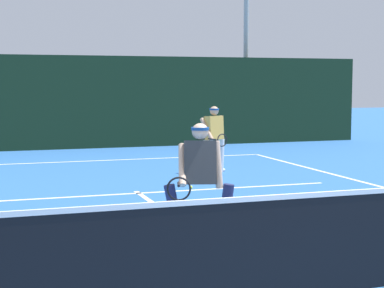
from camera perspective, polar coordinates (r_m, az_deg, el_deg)
name	(u,v)px	position (r m, az deg, el deg)	size (l,w,h in m)	color
court_line_baseline_far	(92,161)	(17.18, -8.96, -1.50)	(9.60, 0.10, 0.01)	white
court_line_service	(139,193)	(12.09, -4.80, -4.42)	(7.83, 0.10, 0.01)	white
court_line_centre	(188,227)	(9.29, -0.41, -7.45)	(0.10, 6.40, 0.01)	white
tennis_net	(290,245)	(6.29, 8.81, -8.93)	(10.53, 0.09, 1.07)	#1E4723
player_near	(200,179)	(8.13, 0.69, -3.13)	(1.03, 0.84, 1.58)	#1E234C
player_far	(214,137)	(14.68, 2.01, 0.68)	(0.68, 0.89, 1.55)	silver
tennis_ball	(145,209)	(10.47, -4.22, -5.81)	(0.07, 0.07, 0.07)	#D1E033
tennis_ball_extra	(191,187)	(12.53, -0.10, -3.90)	(0.07, 0.07, 0.07)	#D1E033
back_fence_windscreen	(74,102)	(20.30, -10.57, 3.70)	(20.05, 0.12, 2.94)	black
light_pole	(246,19)	(23.06, 4.89, 11.13)	(0.55, 0.44, 7.03)	#9EA39E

